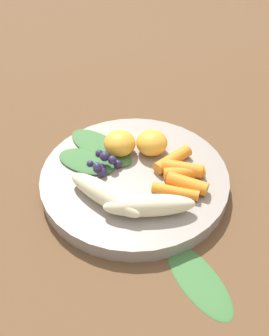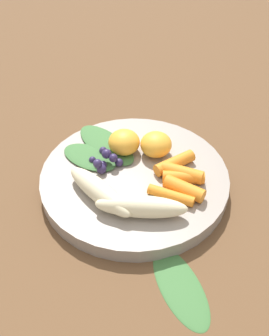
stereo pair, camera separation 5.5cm
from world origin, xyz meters
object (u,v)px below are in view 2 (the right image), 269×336
at_px(orange_segment_near, 124,142).
at_px(bowl, 134,179).
at_px(banana_peeled_left, 141,207).
at_px(banana_peeled_right, 99,191).
at_px(kale_leaf_stray, 180,286).

bearing_deg(orange_segment_near, bowl, 173.09).
bearing_deg(banana_peeled_left, bowl, 100.92).
distance_m(banana_peeled_left, banana_peeled_right, 0.06).
bearing_deg(banana_peeled_right, kale_leaf_stray, -3.83).
height_order(orange_segment_near, kale_leaf_stray, orange_segment_near).
height_order(bowl, banana_peeled_right, banana_peeled_right).
height_order(bowl, banana_peeled_left, banana_peeled_left).
xyz_separation_m(bowl, banana_peeled_left, (-0.07, 0.02, 0.03)).
height_order(bowl, kale_leaf_stray, bowl).
relative_size(banana_peeled_left, kale_leaf_stray, 1.03).
relative_size(bowl, banana_peeled_left, 2.29).
bearing_deg(bowl, banana_peeled_left, 161.54).
bearing_deg(kale_leaf_stray, banana_peeled_right, -160.81).
bearing_deg(bowl, banana_peeled_right, 112.51).
height_order(banana_peeled_left, orange_segment_near, orange_segment_near).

